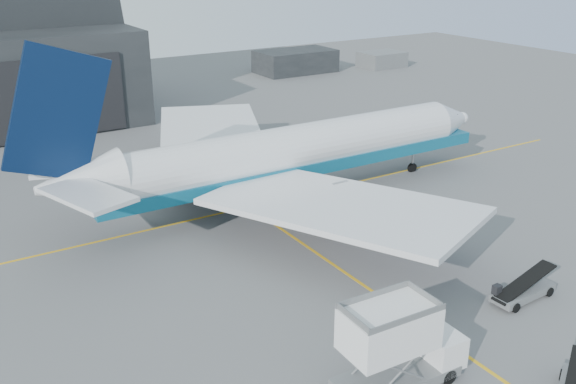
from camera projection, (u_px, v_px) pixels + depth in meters
ground at (395, 307)px, 41.88m from camera, size 200.00×200.00×0.00m
taxi_lines at (292, 236)px, 51.90m from camera, size 80.00×42.12×0.02m
distant_bldg_a at (295, 72)px, 117.54m from camera, size 14.00×8.00×4.00m
distant_bldg_b at (381, 67)px, 122.72m from camera, size 8.00×6.00×2.80m
airliner at (283, 155)px, 57.25m from camera, size 46.12×44.72×16.19m
catering_truck at (397, 347)px, 33.41m from camera, size 7.38×3.01×5.02m
pushback_tug at (356, 220)px, 53.17m from camera, size 4.37×3.10×1.84m
belt_loader_b at (522, 291)px, 42.58m from camera, size 5.24×2.02×1.98m
traffic_cone at (392, 311)px, 41.03m from camera, size 0.32×0.32×0.47m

